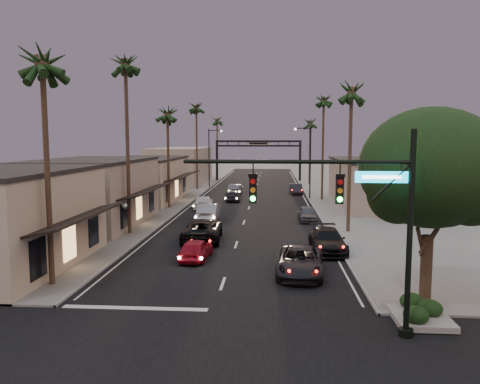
# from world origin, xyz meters

# --- Properties ---
(ground) EXTENTS (200.00, 200.00, 0.00)m
(ground) POSITION_xyz_m (0.00, 40.00, 0.00)
(ground) COLOR slate
(ground) RESTS_ON ground
(road) EXTENTS (14.00, 120.00, 0.02)m
(road) POSITION_xyz_m (0.00, 45.00, 0.00)
(road) COLOR black
(road) RESTS_ON ground
(cross_street) EXTENTS (80.00, 12.00, 0.02)m
(cross_street) POSITION_xyz_m (0.00, 0.00, 0.00)
(cross_street) COLOR black
(cross_street) RESTS_ON ground
(sidewalk_left) EXTENTS (5.00, 92.00, 0.12)m
(sidewalk_left) POSITION_xyz_m (-9.50, 52.00, 0.06)
(sidewalk_left) COLOR slate
(sidewalk_left) RESTS_ON ground
(sidewalk_right) EXTENTS (5.00, 92.00, 0.12)m
(sidewalk_right) POSITION_xyz_m (9.50, 52.00, 0.06)
(sidewalk_right) COLOR slate
(sidewalk_right) RESTS_ON ground
(storefront_near) EXTENTS (8.00, 12.00, 5.50)m
(storefront_near) POSITION_xyz_m (-13.00, 12.00, 2.75)
(storefront_near) COLOR tan
(storefront_near) RESTS_ON ground
(storefront_mid) EXTENTS (8.00, 14.00, 5.50)m
(storefront_mid) POSITION_xyz_m (-13.00, 26.00, 2.75)
(storefront_mid) COLOR gray
(storefront_mid) RESTS_ON ground
(storefront_far) EXTENTS (8.00, 16.00, 5.00)m
(storefront_far) POSITION_xyz_m (-13.00, 42.00, 2.50)
(storefront_far) COLOR tan
(storefront_far) RESTS_ON ground
(storefront_dist) EXTENTS (8.00, 20.00, 6.00)m
(storefront_dist) POSITION_xyz_m (-13.00, 65.00, 3.00)
(storefront_dist) COLOR gray
(storefront_dist) RESTS_ON ground
(building_right) EXTENTS (8.00, 18.00, 5.00)m
(building_right) POSITION_xyz_m (14.00, 40.00, 2.50)
(building_right) COLOR gray
(building_right) RESTS_ON ground
(traffic_signal) EXTENTS (8.51, 0.22, 7.80)m
(traffic_signal) POSITION_xyz_m (5.69, 4.00, 5.08)
(traffic_signal) COLOR black
(traffic_signal) RESTS_ON ground
(corner_tree) EXTENTS (6.20, 6.20, 8.80)m
(corner_tree) POSITION_xyz_m (9.48, 7.45, 5.98)
(corner_tree) COLOR #38281C
(corner_tree) RESTS_ON ground
(planter) EXTENTS (2.20, 2.60, 0.24)m
(planter) POSITION_xyz_m (8.60, 5.50, 0.00)
(planter) COLOR gray
(planter) RESTS_ON ground
(arch) EXTENTS (15.20, 0.40, 7.27)m
(arch) POSITION_xyz_m (0.00, 70.00, 5.53)
(arch) COLOR black
(arch) RESTS_ON ground
(streetlight_right) EXTENTS (2.13, 0.30, 9.00)m
(streetlight_right) POSITION_xyz_m (6.92, 45.00, 5.33)
(streetlight_right) COLOR black
(streetlight_right) RESTS_ON ground
(streetlight_left) EXTENTS (2.13, 0.30, 9.00)m
(streetlight_left) POSITION_xyz_m (-6.92, 58.00, 5.33)
(streetlight_left) COLOR black
(streetlight_left) RESTS_ON ground
(palm_la) EXTENTS (3.20, 3.20, 13.20)m
(palm_la) POSITION_xyz_m (-8.60, 9.00, 11.44)
(palm_la) COLOR #38281C
(palm_la) RESTS_ON ground
(palm_lb) EXTENTS (3.20, 3.20, 15.20)m
(palm_lb) POSITION_xyz_m (-8.60, 22.00, 13.39)
(palm_lb) COLOR #38281C
(palm_lb) RESTS_ON ground
(palm_lc) EXTENTS (3.20, 3.20, 12.20)m
(palm_lc) POSITION_xyz_m (-8.60, 36.00, 10.47)
(palm_lc) COLOR #38281C
(palm_lc) RESTS_ON ground
(palm_ld) EXTENTS (3.20, 3.20, 14.20)m
(palm_ld) POSITION_xyz_m (-8.60, 55.00, 12.42)
(palm_ld) COLOR #38281C
(palm_ld) RESTS_ON ground
(palm_ra) EXTENTS (3.20, 3.20, 13.20)m
(palm_ra) POSITION_xyz_m (8.60, 24.00, 11.44)
(palm_ra) COLOR #38281C
(palm_ra) RESTS_ON ground
(palm_rb) EXTENTS (3.20, 3.20, 14.20)m
(palm_rb) POSITION_xyz_m (8.60, 44.00, 12.42)
(palm_rb) COLOR #38281C
(palm_rb) RESTS_ON ground
(palm_rc) EXTENTS (3.20, 3.20, 12.20)m
(palm_rc) POSITION_xyz_m (8.60, 64.00, 10.47)
(palm_rc) COLOR #38281C
(palm_rc) RESTS_ON ground
(palm_far) EXTENTS (3.20, 3.20, 13.20)m
(palm_far) POSITION_xyz_m (-8.30, 78.00, 11.44)
(palm_far) COLOR #38281C
(palm_far) RESTS_ON ground
(oncoming_red) EXTENTS (1.86, 4.01, 1.33)m
(oncoming_red) POSITION_xyz_m (-2.17, 14.73, 0.67)
(oncoming_red) COLOR maroon
(oncoming_red) RESTS_ON ground
(oncoming_pickup) EXTENTS (3.00, 6.00, 1.63)m
(oncoming_pickup) POSITION_xyz_m (-2.59, 20.23, 0.82)
(oncoming_pickup) COLOR black
(oncoming_pickup) RESTS_ON ground
(oncoming_silver) EXTENTS (1.94, 5.02, 1.63)m
(oncoming_silver) POSITION_xyz_m (-3.29, 28.62, 0.82)
(oncoming_silver) COLOR gray
(oncoming_silver) RESTS_ON ground
(oncoming_white) EXTENTS (2.46, 5.02, 1.41)m
(oncoming_white) POSITION_xyz_m (-4.83, 35.65, 0.70)
(oncoming_white) COLOR silver
(oncoming_white) RESTS_ON ground
(oncoming_dgrey) EXTENTS (2.07, 4.21, 1.38)m
(oncoming_dgrey) POSITION_xyz_m (-2.23, 42.23, 0.69)
(oncoming_dgrey) COLOR black
(oncoming_dgrey) RESTS_ON ground
(oncoming_grey_far) EXTENTS (1.90, 4.42, 1.42)m
(oncoming_grey_far) POSITION_xyz_m (-2.46, 49.33, 0.71)
(oncoming_grey_far) COLOR #515156
(oncoming_grey_far) RESTS_ON ground
(curbside_near) EXTENTS (2.90, 5.52, 1.48)m
(curbside_near) POSITION_xyz_m (4.08, 11.89, 0.74)
(curbside_near) COLOR black
(curbside_near) RESTS_ON ground
(curbside_black) EXTENTS (2.33, 5.33, 1.52)m
(curbside_black) POSITION_xyz_m (6.20, 17.39, 0.76)
(curbside_black) COLOR black
(curbside_black) RESTS_ON ground
(curbside_grey) EXTENTS (1.70, 4.01, 1.35)m
(curbside_grey) POSITION_xyz_m (5.74, 29.07, 0.68)
(curbside_grey) COLOR #4C4D51
(curbside_grey) RESTS_ON ground
(curbside_far) EXTENTS (1.76, 4.33, 1.40)m
(curbside_far) POSITION_xyz_m (5.79, 50.28, 0.70)
(curbside_far) COLOR black
(curbside_far) RESTS_ON ground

